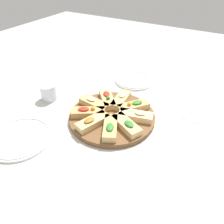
{
  "coord_description": "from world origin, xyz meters",
  "views": [
    {
      "loc": [
        -0.64,
        -0.37,
        0.59
      ],
      "look_at": [
        0.0,
        0.0,
        0.04
      ],
      "focal_mm": 35.0,
      "sensor_mm": 36.0,
      "label": 1
    }
  ],
  "objects_px": {
    "plate_right": "(134,80)",
    "plate_left": "(20,138)",
    "water_glass": "(49,92)",
    "serving_board": "(112,117)",
    "napkin_stack": "(196,115)"
  },
  "relations": [
    {
      "from": "plate_right",
      "to": "plate_left",
      "type": "bearing_deg",
      "value": 163.93
    },
    {
      "from": "plate_left",
      "to": "water_glass",
      "type": "xyz_separation_m",
      "value": [
        0.27,
        0.1,
        0.03
      ]
    },
    {
      "from": "serving_board",
      "to": "napkin_stack",
      "type": "height_order",
      "value": "serving_board"
    },
    {
      "from": "plate_left",
      "to": "water_glass",
      "type": "distance_m",
      "value": 0.29
    },
    {
      "from": "plate_right",
      "to": "napkin_stack",
      "type": "bearing_deg",
      "value": -111.18
    },
    {
      "from": "water_glass",
      "to": "serving_board",
      "type": "bearing_deg",
      "value": -86.96
    },
    {
      "from": "plate_left",
      "to": "napkin_stack",
      "type": "relative_size",
      "value": 2.27
    },
    {
      "from": "plate_right",
      "to": "water_glass",
      "type": "bearing_deg",
      "value": 142.35
    },
    {
      "from": "plate_left",
      "to": "plate_right",
      "type": "bearing_deg",
      "value": -16.07
    },
    {
      "from": "plate_left",
      "to": "serving_board",
      "type": "bearing_deg",
      "value": -40.11
    },
    {
      "from": "serving_board",
      "to": "plate_right",
      "type": "bearing_deg",
      "value": 9.72
    },
    {
      "from": "serving_board",
      "to": "plate_left",
      "type": "height_order",
      "value": "serving_board"
    },
    {
      "from": "napkin_stack",
      "to": "serving_board",
      "type": "bearing_deg",
      "value": 123.22
    },
    {
      "from": "plate_right",
      "to": "napkin_stack",
      "type": "xyz_separation_m",
      "value": [
        -0.14,
        -0.37,
        -0.0
      ]
    },
    {
      "from": "plate_right",
      "to": "napkin_stack",
      "type": "height_order",
      "value": "plate_right"
    }
  ]
}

